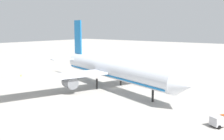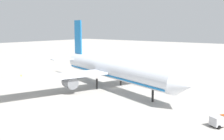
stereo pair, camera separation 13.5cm
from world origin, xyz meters
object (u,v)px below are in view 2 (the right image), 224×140
ground_worker_3 (21,77)px  traffic_cone_1 (48,74)px  service_truck_0 (220,121)px  airliner (112,69)px  baggage_cart_2 (82,66)px

ground_worker_3 → traffic_cone_1: (1.66, 13.21, -0.61)m
service_truck_0 → ground_worker_3: bearing=176.4°
airliner → traffic_cone_1: (-41.28, 3.07, -6.78)m
airliner → service_truck_0: airliner is taller
service_truck_0 → traffic_cone_1: size_ratio=9.31×
traffic_cone_1 → ground_worker_3: bearing=-97.2°
airliner → baggage_cart_2: 56.93m
service_truck_0 → ground_worker_3: 87.25m
ground_worker_3 → traffic_cone_1: 13.32m
baggage_cart_2 → traffic_cone_1: 29.35m
traffic_cone_1 → baggage_cart_2: bearing=100.5°
service_truck_0 → traffic_cone_1: (-85.42, 18.68, -1.12)m
airliner → traffic_cone_1: bearing=175.7°
airliner → ground_worker_3: size_ratio=46.57×
service_truck_0 → traffic_cone_1: 87.45m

